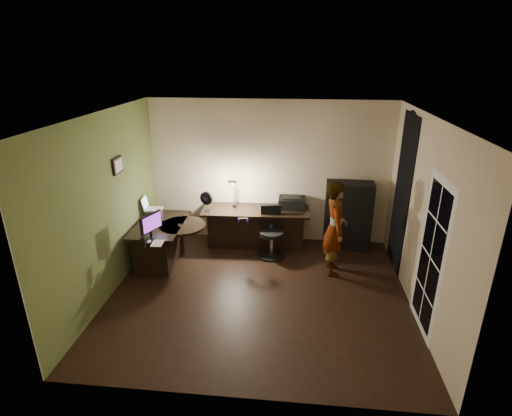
# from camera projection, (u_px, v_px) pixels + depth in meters

# --- Properties ---
(floor) EXTENTS (4.50, 4.00, 0.01)m
(floor) POSITION_uv_depth(u_px,v_px,m) (259.00, 294.00, 6.14)
(floor) COLOR black
(floor) RESTS_ON ground
(ceiling) EXTENTS (4.50, 4.00, 0.01)m
(ceiling) POSITION_uv_depth(u_px,v_px,m) (259.00, 115.00, 5.15)
(ceiling) COLOR silver
(ceiling) RESTS_ON floor
(wall_back) EXTENTS (4.50, 0.01, 2.70)m
(wall_back) POSITION_uv_depth(u_px,v_px,m) (269.00, 173.00, 7.50)
(wall_back) COLOR beige
(wall_back) RESTS_ON floor
(wall_front) EXTENTS (4.50, 0.01, 2.70)m
(wall_front) POSITION_uv_depth(u_px,v_px,m) (238.00, 291.00, 3.79)
(wall_front) COLOR beige
(wall_front) RESTS_ON floor
(wall_left) EXTENTS (0.01, 4.00, 2.70)m
(wall_left) POSITION_uv_depth(u_px,v_px,m) (106.00, 206.00, 5.86)
(wall_left) COLOR beige
(wall_left) RESTS_ON floor
(wall_right) EXTENTS (0.01, 4.00, 2.70)m
(wall_right) POSITION_uv_depth(u_px,v_px,m) (423.00, 219.00, 5.43)
(wall_right) COLOR beige
(wall_right) RESTS_ON floor
(green_wall_overlay) EXTENTS (0.00, 4.00, 2.70)m
(green_wall_overlay) POSITION_uv_depth(u_px,v_px,m) (107.00, 206.00, 5.86)
(green_wall_overlay) COLOR #596932
(green_wall_overlay) RESTS_ON floor
(arched_doorway) EXTENTS (0.01, 0.90, 2.60)m
(arched_doorway) POSITION_uv_depth(u_px,v_px,m) (402.00, 194.00, 6.51)
(arched_doorway) COLOR black
(arched_doorway) RESTS_ON floor
(french_door) EXTENTS (0.02, 0.92, 2.10)m
(french_door) POSITION_uv_depth(u_px,v_px,m) (431.00, 257.00, 5.03)
(french_door) COLOR white
(french_door) RESTS_ON floor
(framed_picture) EXTENTS (0.04, 0.30, 0.25)m
(framed_picture) POSITION_uv_depth(u_px,v_px,m) (117.00, 165.00, 6.10)
(framed_picture) COLOR black
(framed_picture) RESTS_ON wall_left
(desk_left) EXTENTS (0.82, 1.30, 0.74)m
(desk_left) POSITION_uv_depth(u_px,v_px,m) (162.00, 243.00, 6.93)
(desk_left) COLOR black
(desk_left) RESTS_ON floor
(desk_right) EXTENTS (2.00, 0.77, 0.74)m
(desk_right) POSITION_uv_depth(u_px,v_px,m) (256.00, 228.00, 7.53)
(desk_right) COLOR black
(desk_right) RESTS_ON floor
(cabinet) EXTENTS (0.86, 0.46, 1.27)m
(cabinet) POSITION_uv_depth(u_px,v_px,m) (348.00, 215.00, 7.41)
(cabinet) COLOR black
(cabinet) RESTS_ON floor
(laptop_stand) EXTENTS (0.28, 0.26, 0.10)m
(laptop_stand) POSITION_uv_depth(u_px,v_px,m) (154.00, 212.00, 7.20)
(laptop_stand) COLOR silver
(laptop_stand) RESTS_ON desk_left
(laptop) EXTENTS (0.37, 0.35, 0.23)m
(laptop) POSITION_uv_depth(u_px,v_px,m) (153.00, 203.00, 7.14)
(laptop) COLOR silver
(laptop) RESTS_ON laptop_stand
(monitor) EXTENTS (0.25, 0.44, 0.29)m
(monitor) POSITION_uv_depth(u_px,v_px,m) (150.00, 229.00, 6.24)
(monitor) COLOR black
(monitor) RESTS_ON desk_left
(mouse) EXTENTS (0.10, 0.12, 0.04)m
(mouse) POSITION_uv_depth(u_px,v_px,m) (149.00, 242.00, 6.12)
(mouse) COLOR silver
(mouse) RESTS_ON desk_left
(phone) EXTENTS (0.11, 0.14, 0.01)m
(phone) POSITION_uv_depth(u_px,v_px,m) (180.00, 225.00, 6.74)
(phone) COLOR black
(phone) RESTS_ON desk_left
(pen) EXTENTS (0.04, 0.14, 0.01)m
(pen) POSITION_uv_depth(u_px,v_px,m) (188.00, 220.00, 6.96)
(pen) COLOR black
(pen) RESTS_ON desk_left
(speaker) EXTENTS (0.07, 0.07, 0.17)m
(speaker) POSITION_uv_depth(u_px,v_px,m) (143.00, 243.00, 5.94)
(speaker) COLOR black
(speaker) RESTS_ON desk_left
(notepad) EXTENTS (0.18, 0.25, 0.01)m
(notepad) POSITION_uv_depth(u_px,v_px,m) (157.00, 243.00, 6.10)
(notepad) COLOR silver
(notepad) RESTS_ON desk_left
(desk_fan) EXTENTS (0.27, 0.20, 0.38)m
(desk_fan) POSITION_uv_depth(u_px,v_px,m) (207.00, 201.00, 7.27)
(desk_fan) COLOR black
(desk_fan) RESTS_ON desk_right
(headphones) EXTENTS (0.20, 0.11, 0.09)m
(headphones) POSITION_uv_depth(u_px,v_px,m) (243.00, 220.00, 6.83)
(headphones) COLOR navy
(headphones) RESTS_ON desk_right
(printer) EXTENTS (0.49, 0.38, 0.22)m
(printer) POSITION_uv_depth(u_px,v_px,m) (292.00, 202.00, 7.46)
(printer) COLOR black
(printer) RESTS_ON desk_right
(desk_lamp) EXTENTS (0.23, 0.32, 0.63)m
(desk_lamp) POSITION_uv_depth(u_px,v_px,m) (234.00, 192.00, 7.39)
(desk_lamp) COLOR black
(desk_lamp) RESTS_ON desk_right
(office_chair) EXTENTS (0.58, 0.58, 0.91)m
(office_chair) POSITION_uv_depth(u_px,v_px,m) (272.00, 233.00, 7.11)
(office_chair) COLOR black
(office_chair) RESTS_ON floor
(person) EXTENTS (0.43, 0.60, 1.59)m
(person) POSITION_uv_depth(u_px,v_px,m) (335.00, 228.00, 6.48)
(person) COLOR #D8A88C
(person) RESTS_ON floor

